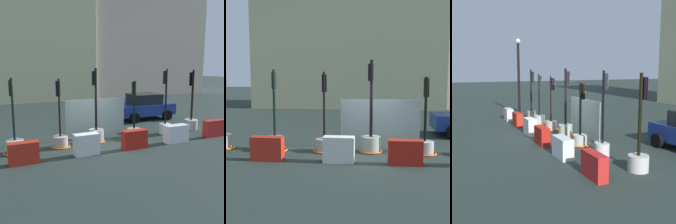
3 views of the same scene
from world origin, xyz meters
The scene contains 10 objects.
ground_plane centered at (0.00, 0.00, 0.00)m, with size 120.00×120.00×0.00m, color #293530.
traffic_light_1 centered at (-3.60, 0.27, 0.41)m, with size 0.96×0.96×3.05m.
traffic_light_2 centered at (-1.73, 0.31, 0.46)m, with size 0.85×0.85×2.97m.
traffic_light_3 centered at (-0.01, 0.43, 0.56)m, with size 0.87×0.87×3.40m.
traffic_light_4 centered at (1.93, 0.27, 0.44)m, with size 0.89×0.89×2.79m.
construction_barrier_1 centered at (-3.46, -1.13, 0.40)m, with size 1.08×0.43×0.81m.
construction_barrier_2 centered at (-1.05, -1.13, 0.43)m, with size 1.02×0.48×0.86m.
construction_barrier_3 centered at (1.09, -1.24, 0.40)m, with size 1.09×0.43×0.81m.
building_main_facade centered at (-2.01, 19.39, 7.90)m, with size 16.57×9.09×15.76m.
site_fence_panel centered at (0.34, 1.30, 0.89)m, with size 3.10×0.50×1.90m.
Camera 2 is at (-0.02, -11.72, 2.90)m, focal length 53.20 mm.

